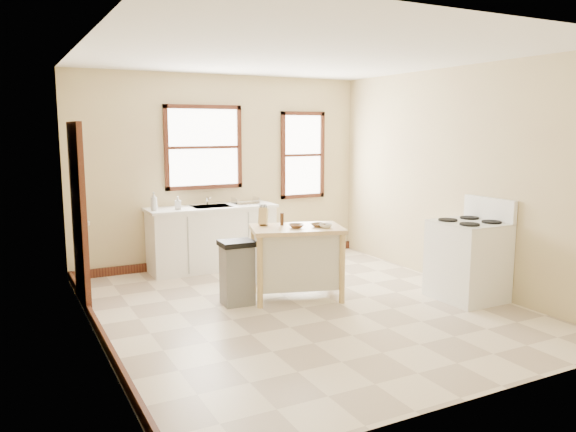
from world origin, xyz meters
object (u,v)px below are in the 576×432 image
object	(u,v)px
soap_bottle_a	(154,201)
bowl_b	(318,225)
knife_block	(263,217)
bowl_c	(326,226)
soap_bottle_b	(178,203)
kitchen_island	(297,263)
gas_stove	(468,249)
bowl_a	(296,226)
trash_bin	(237,273)
dish_rack	(245,201)
pepper_grinder	(282,219)

from	to	relation	value
soap_bottle_a	bowl_b	size ratio (longest dim) A/B	1.53
knife_block	bowl_c	xyz separation A→B (m)	(0.58, -0.49, -0.08)
soap_bottle_b	kitchen_island	world-z (taller)	soap_bottle_b
gas_stove	bowl_a	bearing A→B (deg)	153.65
bowl_b	gas_stove	size ratio (longest dim) A/B	0.14
kitchen_island	trash_bin	xyz separation A→B (m)	(-0.72, 0.11, -0.06)
bowl_b	trash_bin	xyz separation A→B (m)	(-0.96, 0.22, -0.52)
soap_bottle_b	kitchen_island	size ratio (longest dim) A/B	0.17
dish_rack	bowl_b	distance (m)	1.88
bowl_a	trash_bin	size ratio (longest dim) A/B	0.24
bowl_b	bowl_c	size ratio (longest dim) A/B	1.08
bowl_c	gas_stove	size ratio (longest dim) A/B	0.13
dish_rack	pepper_grinder	world-z (taller)	pepper_grinder
soap_bottle_b	bowl_a	distance (m)	2.00
soap_bottle_a	kitchen_island	distance (m)	2.25
soap_bottle_b	bowl_b	bearing A→B (deg)	-40.72
soap_bottle_b	knife_block	xyz separation A→B (m)	(0.61, -1.46, -0.04)
soap_bottle_b	pepper_grinder	world-z (taller)	soap_bottle_b
soap_bottle_a	pepper_grinder	size ratio (longest dim) A/B	1.68
soap_bottle_b	kitchen_island	distance (m)	2.05
kitchen_island	knife_block	size ratio (longest dim) A/B	5.33
bowl_c	kitchen_island	bearing A→B (deg)	141.73
soap_bottle_b	bowl_b	world-z (taller)	soap_bottle_b
soap_bottle_a	knife_block	distance (m)	1.77
soap_bottle_a	kitchen_island	world-z (taller)	soap_bottle_a
kitchen_island	bowl_c	bearing A→B (deg)	-21.23
kitchen_island	pepper_grinder	bearing A→B (deg)	139.09
bowl_a	dish_rack	bearing A→B (deg)	85.60
soap_bottle_b	pepper_grinder	size ratio (longest dim) A/B	1.23
soap_bottle_a	bowl_c	xyz separation A→B (m)	(1.51, -1.99, -0.15)
knife_block	gas_stove	xyz separation A→B (m)	(2.10, -1.24, -0.37)
bowl_a	trash_bin	xyz separation A→B (m)	(-0.68, 0.17, -0.52)
knife_block	pepper_grinder	xyz separation A→B (m)	(0.20, -0.10, -0.03)
bowl_b	bowl_c	world-z (taller)	bowl_c
soap_bottle_b	dish_rack	bearing A→B (deg)	19.05
kitchen_island	gas_stove	distance (m)	2.04
bowl_a	soap_bottle_b	bearing A→B (deg)	116.22
bowl_a	bowl_b	distance (m)	0.28
kitchen_island	bowl_b	world-z (taller)	bowl_b
soap_bottle_b	knife_block	distance (m)	1.58
dish_rack	knife_block	size ratio (longest dim) A/B	1.82
dish_rack	pepper_grinder	distance (m)	1.61
bowl_b	bowl_c	distance (m)	0.11
pepper_grinder	bowl_b	bearing A→B (deg)	-39.40
trash_bin	gas_stove	distance (m)	2.74
pepper_grinder	bowl_c	size ratio (longest dim) A/B	0.98
trash_bin	pepper_grinder	bearing A→B (deg)	8.26
soap_bottle_a	trash_bin	size ratio (longest dim) A/B	0.34
bowl_b	bowl_a	bearing A→B (deg)	169.73
soap_bottle_a	bowl_b	bearing A→B (deg)	-52.08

